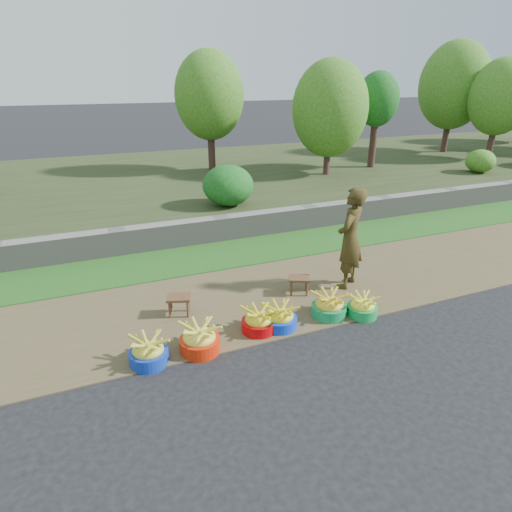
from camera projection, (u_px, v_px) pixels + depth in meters
name	position (u px, v px, depth m)	size (l,w,h in m)	color
ground_plane	(310.00, 333.00, 6.17)	(120.00, 120.00, 0.00)	black
dirt_shoulder	(274.00, 295.00, 7.23)	(80.00, 2.50, 0.02)	brown
grass_verge	(234.00, 253.00, 8.93)	(80.00, 1.50, 0.04)	#255C1C
retaining_wall	(221.00, 229.00, 9.55)	(80.00, 0.35, 0.55)	slate
earth_bank	(174.00, 183.00, 13.74)	(80.00, 10.00, 0.50)	#2F391C
vegetation	(110.00, 107.00, 11.62)	(37.55, 8.13, 4.27)	#3C241F
basin_a	(148.00, 352.00, 5.46)	(0.50, 0.50, 0.38)	#1233AC
basin_b	(200.00, 339.00, 5.70)	(0.55, 0.55, 0.41)	red
basin_c	(259.00, 321.00, 6.15)	(0.50, 0.50, 0.37)	#B30608
basin_d	(280.00, 318.00, 6.23)	(0.51, 0.51, 0.38)	blue
basin_e	(329.00, 306.00, 6.53)	(0.54, 0.54, 0.40)	#158746
basin_f	(362.00, 307.00, 6.56)	(0.47, 0.47, 0.35)	#169843
stool_left	(179.00, 300.00, 6.52)	(0.42, 0.37, 0.31)	#533621
stool_right	(299.00, 281.00, 7.16)	(0.42, 0.38, 0.30)	#533621
vendor_woman	(350.00, 238.00, 7.20)	(0.64, 0.42, 1.75)	black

